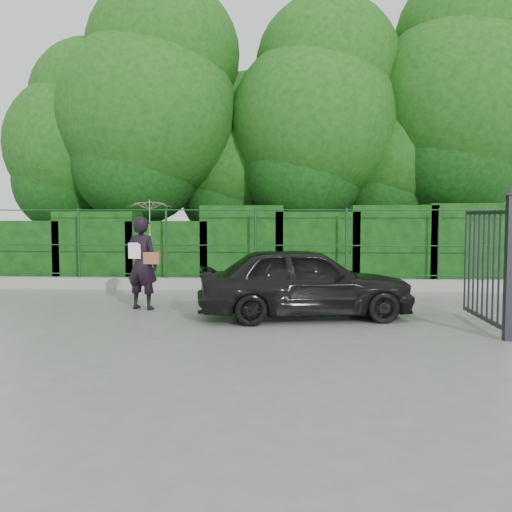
{
  "coord_description": "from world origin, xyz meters",
  "views": [
    {
      "loc": [
        1.28,
        -9.97,
        1.89
      ],
      "look_at": [
        0.61,
        1.3,
        1.1
      ],
      "focal_mm": 40.0,
      "sensor_mm": 36.0,
      "label": 1
    }
  ],
  "objects": [
    {
      "name": "hedge",
      "position": [
        0.28,
        5.5,
        1.02
      ],
      "size": [
        14.2,
        1.2,
        2.22
      ],
      "color": "black",
      "rests_on": "ground"
    },
    {
      "name": "ground",
      "position": [
        0.0,
        0.0,
        0.0
      ],
      "size": [
        80.0,
        80.0,
        0.0
      ],
      "primitive_type": "plane",
      "color": "gray"
    },
    {
      "name": "gate",
      "position": [
        4.6,
        -0.72,
        1.19
      ],
      "size": [
        0.22,
        2.33,
        2.36
      ],
      "color": "#25252B",
      "rests_on": "ground"
    },
    {
      "name": "woman",
      "position": [
        -1.63,
        1.39,
        1.41
      ],
      "size": [
        1.0,
        0.93,
        2.23
      ],
      "color": "black",
      "rests_on": "ground"
    },
    {
      "name": "kerb",
      "position": [
        0.0,
        4.5,
        0.15
      ],
      "size": [
        14.0,
        0.25,
        0.3
      ],
      "primitive_type": "cube",
      "color": "#9E9E99",
      "rests_on": "ground"
    },
    {
      "name": "car",
      "position": [
        1.55,
        0.59,
        0.68
      ],
      "size": [
        4.18,
        2.23,
        1.35
      ],
      "primitive_type": "imported",
      "rotation": [
        0.0,
        0.0,
        1.74
      ],
      "color": "black",
      "rests_on": "ground"
    },
    {
      "name": "fence",
      "position": [
        0.22,
        4.5,
        1.2
      ],
      "size": [
        14.13,
        0.06,
        1.8
      ],
      "color": "#163F1C",
      "rests_on": "kerb"
    },
    {
      "name": "trees",
      "position": [
        1.14,
        7.74,
        4.62
      ],
      "size": [
        17.1,
        6.15,
        8.08
      ],
      "color": "black",
      "rests_on": "ground"
    }
  ]
}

